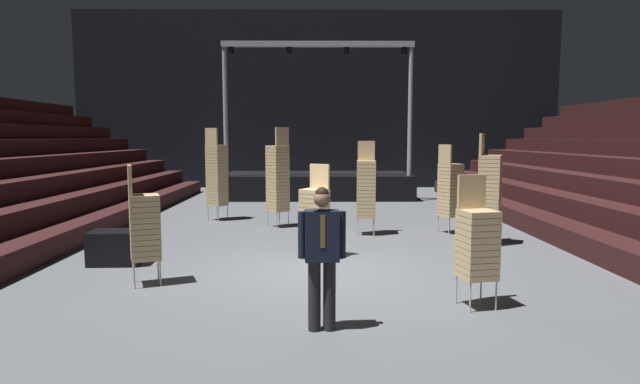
{
  "coord_description": "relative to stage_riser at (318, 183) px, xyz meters",
  "views": [
    {
      "loc": [
        -0.06,
        -8.72,
        2.3
      ],
      "look_at": [
        0.0,
        -0.3,
        1.4
      ],
      "focal_mm": 28.71,
      "sensor_mm": 36.0,
      "label": 1
    }
  ],
  "objects": [
    {
      "name": "ground_plane",
      "position": [
        0.0,
        -11.0,
        -0.61
      ],
      "size": [
        22.0,
        30.0,
        0.1
      ],
      "primitive_type": "cube",
      "color": "#515459"
    },
    {
      "name": "chair_stack_front_right",
      "position": [
        -2.83,
        -5.51,
        0.72
      ],
      "size": [
        0.6,
        0.6,
        2.56
      ],
      "rotation": [
        0.0,
        0.0,
        5.76
      ],
      "color": "#B2B5BA",
      "rests_on": "ground_plane"
    },
    {
      "name": "stage_riser",
      "position": [
        0.0,
        0.0,
        0.0
      ],
      "size": [
        7.1,
        3.16,
        5.67
      ],
      "color": "black",
      "rests_on": "ground_plane"
    },
    {
      "name": "man_with_tie",
      "position": [
        0.01,
        -13.81,
        0.41
      ],
      "size": [
        0.57,
        0.26,
        1.73
      ],
      "rotation": [
        0.0,
        0.0,
        3.21
      ],
      "color": "black",
      "rests_on": "ground_plane"
    },
    {
      "name": "chair_stack_mid_centre",
      "position": [
        -1.05,
        -6.62,
        0.72
      ],
      "size": [
        0.62,
        0.62,
        2.56
      ],
      "rotation": [
        0.0,
        0.0,
        0.74
      ],
      "color": "#B2B5BA",
      "rests_on": "ground_plane"
    },
    {
      "name": "chair_stack_rear_centre",
      "position": [
        2.11,
        -12.96,
        0.34
      ],
      "size": [
        0.53,
        0.53,
        1.79
      ],
      "rotation": [
        0.0,
        0.0,
        3.36
      ],
      "color": "#B2B5BA",
      "rests_on": "ground_plane"
    },
    {
      "name": "chair_stack_rear_right",
      "position": [
        3.66,
        -8.84,
        0.63
      ],
      "size": [
        0.59,
        0.59,
        2.39
      ],
      "rotation": [
        0.0,
        0.0,
        4.25
      ],
      "color": "#B2B5BA",
      "rests_on": "ground_plane"
    },
    {
      "name": "equipment_road_case",
      "position": [
        -3.71,
        -10.55,
        -0.26
      ],
      "size": [
        0.92,
        0.63,
        0.61
      ],
      "primitive_type": "cube",
      "rotation": [
        0.0,
        0.0,
        0.03
      ],
      "color": "black",
      "rests_on": "ground_plane"
    },
    {
      "name": "arena_end_wall",
      "position": [
        0.0,
        4.0,
        3.44
      ],
      "size": [
        22.0,
        0.3,
        8.0
      ],
      "primitive_type": "cube",
      "color": "black",
      "rests_on": "ground_plane"
    },
    {
      "name": "chair_stack_front_left",
      "position": [
        3.16,
        -7.51,
        0.51
      ],
      "size": [
        0.6,
        0.6,
        2.14
      ],
      "rotation": [
        0.0,
        0.0,
        5.22
      ],
      "color": "#B2B5BA",
      "rests_on": "ground_plane"
    },
    {
      "name": "chair_stack_rear_left",
      "position": [
        -2.74,
        -11.86,
        0.38
      ],
      "size": [
        0.57,
        0.57,
        1.88
      ],
      "rotation": [
        0.0,
        0.0,
        5.1
      ],
      "color": "#B2B5BA",
      "rests_on": "ground_plane"
    },
    {
      "name": "chair_stack_mid_right",
      "position": [
        1.12,
        -7.71,
        0.55
      ],
      "size": [
        0.47,
        0.47,
        2.22
      ],
      "rotation": [
        0.0,
        0.0,
        3.06
      ],
      "color": "#B2B5BA",
      "rests_on": "ground_plane"
    },
    {
      "name": "chair_stack_mid_left",
      "position": [
        -0.09,
        -10.11,
        0.34
      ],
      "size": [
        0.6,
        0.6,
        1.79
      ],
      "rotation": [
        0.0,
        0.0,
        2.62
      ],
      "color": "#B2B5BA",
      "rests_on": "ground_plane"
    }
  ]
}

